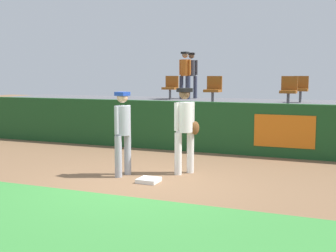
% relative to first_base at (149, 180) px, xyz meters
% --- Properties ---
extents(ground_plane, '(60.00, 60.00, 0.00)m').
position_rel_first_base_xyz_m(ground_plane, '(-0.19, -0.13, -0.04)').
color(ground_plane, brown).
extents(grass_foreground_strip, '(18.00, 2.80, 0.01)m').
position_rel_first_base_xyz_m(grass_foreground_strip, '(-0.19, -2.47, -0.04)').
color(grass_foreground_strip, '#388438').
rests_on(grass_foreground_strip, ground_plane).
extents(first_base, '(0.40, 0.40, 0.08)m').
position_rel_first_base_xyz_m(first_base, '(0.00, 0.00, 0.00)').
color(first_base, white).
rests_on(first_base, ground_plane).
extents(player_fielder_home, '(0.54, 0.48, 1.81)m').
position_rel_first_base_xyz_m(player_fielder_home, '(0.39, 0.98, 1.01)').
color(player_fielder_home, white).
rests_on(player_fielder_home, ground_plane).
extents(player_runner_visitor, '(0.38, 0.48, 1.74)m').
position_rel_first_base_xyz_m(player_runner_visitor, '(-0.72, 0.31, 0.97)').
color(player_runner_visitor, '#9EA3AD').
rests_on(player_runner_visitor, ground_plane).
extents(field_wall, '(18.00, 0.26, 1.37)m').
position_rel_first_base_xyz_m(field_wall, '(-0.18, 3.69, 0.64)').
color(field_wall, '#19471E').
rests_on(field_wall, ground_plane).
extents(bleacher_platform, '(18.00, 4.80, 1.22)m').
position_rel_first_base_xyz_m(bleacher_platform, '(-0.19, 6.26, 0.57)').
color(bleacher_platform, '#59595E').
rests_on(bleacher_platform, ground_plane).
extents(seat_front_center, '(0.46, 0.44, 0.84)m').
position_rel_first_base_xyz_m(seat_front_center, '(-0.22, 5.13, 1.65)').
color(seat_front_center, '#4C4C51').
rests_on(seat_front_center, bleacher_platform).
extents(seat_back_right, '(0.44, 0.44, 0.84)m').
position_rel_first_base_xyz_m(seat_back_right, '(2.14, 6.93, 1.65)').
color(seat_back_right, '#4C4C51').
rests_on(seat_back_right, bleacher_platform).
extents(seat_front_right, '(0.45, 0.44, 0.84)m').
position_rel_first_base_xyz_m(seat_front_right, '(1.98, 5.13, 1.65)').
color(seat_front_right, '#4C4C51').
rests_on(seat_front_right, bleacher_platform).
extents(seat_back_left, '(0.48, 0.44, 0.84)m').
position_rel_first_base_xyz_m(seat_back_left, '(-2.32, 6.93, 1.65)').
color(seat_back_left, '#4C4C51').
rests_on(seat_back_left, bleacher_platform).
extents(spectator_hooded, '(0.47, 0.37, 1.69)m').
position_rel_first_base_xyz_m(spectator_hooded, '(-1.91, 7.96, 2.16)').
color(spectator_hooded, '#33384C').
rests_on(spectator_hooded, bleacher_platform).
extents(spectator_capped, '(0.47, 0.38, 1.70)m').
position_rel_first_base_xyz_m(spectator_capped, '(-1.98, 7.46, 2.16)').
color(spectator_capped, '#33384C').
rests_on(spectator_capped, bleacher_platform).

